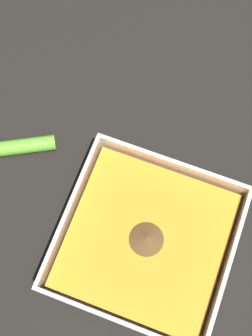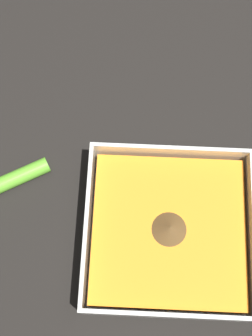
{
  "view_description": "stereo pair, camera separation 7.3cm",
  "coord_description": "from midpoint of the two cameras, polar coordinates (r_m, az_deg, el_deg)",
  "views": [
    {
      "loc": [
        -0.02,
        -0.13,
        0.73
      ],
      "look_at": [
        -0.1,
        0.09,
        0.04
      ],
      "focal_mm": 50.0,
      "sensor_mm": 36.0,
      "label": 1
    },
    {
      "loc": [
        -0.09,
        -0.15,
        0.73
      ],
      "look_at": [
        -0.1,
        0.09,
        0.04
      ],
      "focal_mm": 50.0,
      "sensor_mm": 36.0,
      "label": 2
    }
  ],
  "objects": [
    {
      "name": "ground_plane",
      "position": [
        0.74,
        8.11,
        -10.05
      ],
      "size": [
        4.0,
        4.0,
        0.0
      ],
      "primitive_type": "plane",
      "color": "black"
    },
    {
      "name": "square_dish",
      "position": [
        0.71,
        5.35,
        -9.4
      ],
      "size": [
        0.25,
        0.25,
        0.07
      ],
      "color": "silver",
      "rests_on": "ground_plane"
    }
  ]
}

